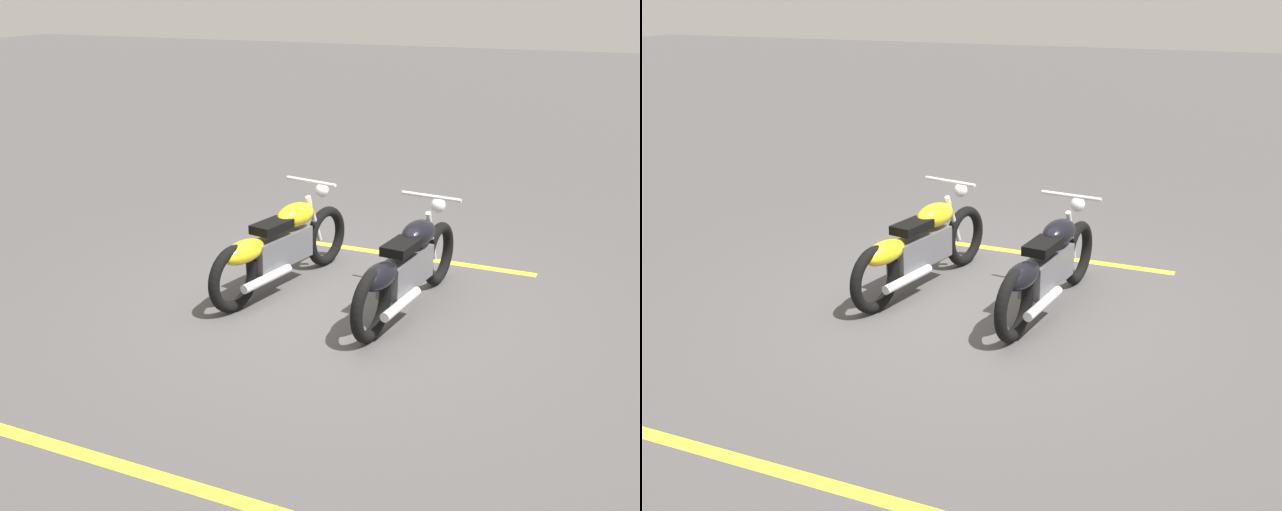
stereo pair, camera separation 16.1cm
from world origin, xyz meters
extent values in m
plane|color=#474444|center=(0.00, 0.00, 0.00)|extent=(60.00, 60.00, 0.00)
torus|color=black|center=(-0.97, -0.52, 0.34)|extent=(0.68, 0.25, 0.67)
torus|color=black|center=(0.55, -0.85, 0.34)|extent=(0.68, 0.25, 0.67)
cube|color=#59595E|center=(-0.16, -0.69, 0.42)|extent=(0.87, 0.39, 0.32)
ellipsoid|color=yellow|center=(-0.42, -0.63, 0.72)|extent=(0.57, 0.38, 0.24)
ellipsoid|color=yellow|center=(0.40, -0.81, 0.56)|extent=(0.60, 0.35, 0.22)
cube|color=black|center=(-0.03, -0.72, 0.70)|extent=(0.48, 0.33, 0.09)
cylinder|color=silver|center=(-0.75, -0.56, 0.60)|extent=(0.27, 0.11, 0.56)
cylinder|color=silver|center=(-0.70, -0.57, 1.02)|extent=(0.17, 0.61, 0.04)
sphere|color=silver|center=(-0.89, -0.53, 0.88)|extent=(0.15, 0.15, 0.15)
cylinder|color=silver|center=(0.26, -0.64, 0.26)|extent=(0.70, 0.24, 0.09)
torus|color=black|center=(-0.89, 0.78, 0.34)|extent=(0.68, 0.20, 0.67)
torus|color=black|center=(0.66, 0.58, 0.34)|extent=(0.68, 0.20, 0.67)
cube|color=#59595E|center=(-0.06, 0.67, 0.42)|extent=(0.86, 0.33, 0.32)
ellipsoid|color=black|center=(-0.33, 0.71, 0.72)|extent=(0.55, 0.35, 0.24)
ellipsoid|color=black|center=(0.50, 0.60, 0.56)|extent=(0.59, 0.31, 0.22)
cube|color=black|center=(0.07, 0.66, 0.70)|extent=(0.47, 0.30, 0.09)
cylinder|color=silver|center=(-0.66, 0.75, 0.60)|extent=(0.27, 0.09, 0.56)
cylinder|color=silver|center=(-0.61, 0.75, 1.02)|extent=(0.12, 0.62, 0.04)
sphere|color=silver|center=(-0.81, 0.77, 0.88)|extent=(0.15, 0.15, 0.15)
cylinder|color=silver|center=(0.35, 0.76, 0.26)|extent=(0.71, 0.18, 0.09)
cube|color=yellow|center=(-1.57, 0.13, 0.00)|extent=(0.21, 3.20, 0.01)
cube|color=yellow|center=(3.05, -0.47, 0.00)|extent=(0.21, 3.20, 0.01)
camera|label=1|loc=(6.48, 2.52, 3.03)|focal=42.83mm
camera|label=2|loc=(6.54, 2.37, 3.03)|focal=42.83mm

